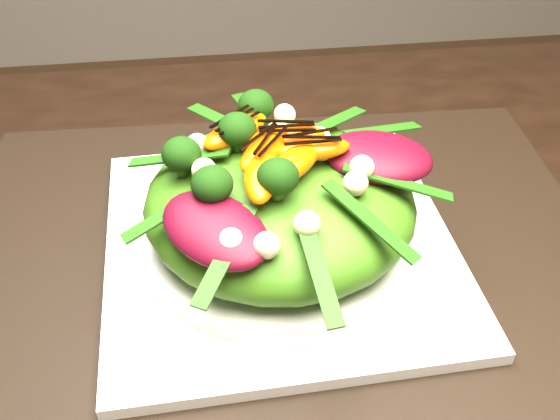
{
  "coord_description": "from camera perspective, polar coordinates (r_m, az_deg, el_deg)",
  "views": [
    {
      "loc": [
        -0.36,
        -0.26,
        1.11
      ],
      "look_at": [
        -0.31,
        0.11,
        0.8
      ],
      "focal_mm": 42.0,
      "sensor_mm": 36.0,
      "label": 1
    }
  ],
  "objects": [
    {
      "name": "placemat",
      "position": [
        0.52,
        -0.0,
        -3.65
      ],
      "size": [
        0.53,
        0.41,
        0.0
      ],
      "primitive_type": "cube",
      "rotation": [
        0.0,
        0.0,
        -0.04
      ],
      "color": "black",
      "rests_on": "dining_table"
    },
    {
      "name": "plate_base",
      "position": [
        0.52,
        -0.0,
        -3.07
      ],
      "size": [
        0.28,
        0.28,
        0.01
      ],
      "primitive_type": "cube",
      "rotation": [
        0.0,
        0.0,
        0.03
      ],
      "color": "silver",
      "rests_on": "placemat"
    },
    {
      "name": "salad_bowl",
      "position": [
        0.51,
        -0.0,
        -1.99
      ],
      "size": [
        0.24,
        0.24,
        0.02
      ],
      "primitive_type": "cylinder",
      "rotation": [
        0.0,
        0.0,
        0.13
      ],
      "color": "silver",
      "rests_on": "plate_base"
    },
    {
      "name": "lettuce_mound",
      "position": [
        0.49,
        -0.0,
        0.73
      ],
      "size": [
        0.21,
        0.21,
        0.07
      ],
      "primitive_type": "ellipsoid",
      "rotation": [
        0.0,
        0.0,
        0.04
      ],
      "color": "#3D6F14",
      "rests_on": "salad_bowl"
    },
    {
      "name": "radicchio_leaf",
      "position": [
        0.48,
        8.6,
        4.57
      ],
      "size": [
        0.09,
        0.06,
        0.02
      ],
      "primitive_type": "ellipsoid",
      "rotation": [
        0.0,
        0.0,
        -0.13
      ],
      "color": "#440715",
      "rests_on": "lettuce_mound"
    },
    {
      "name": "orange_segment",
      "position": [
        0.48,
        -2.29,
        6.01
      ],
      "size": [
        0.06,
        0.05,
        0.01
      ],
      "primitive_type": "ellipsoid",
      "rotation": [
        0.0,
        0.0,
        0.63
      ],
      "color": "#EB4D03",
      "rests_on": "lettuce_mound"
    },
    {
      "name": "broccoli_floret",
      "position": [
        0.49,
        -7.54,
        6.71
      ],
      "size": [
        0.04,
        0.04,
        0.04
      ],
      "primitive_type": "sphere",
      "rotation": [
        0.0,
        0.0,
        0.02
      ],
      "color": "black",
      "rests_on": "lettuce_mound"
    },
    {
      "name": "macadamia_nut",
      "position": [
        0.44,
        6.36,
        1.86
      ],
      "size": [
        0.02,
        0.02,
        0.02
      ],
      "primitive_type": "sphere",
      "rotation": [
        0.0,
        0.0,
        -0.1
      ],
      "color": "beige",
      "rests_on": "lettuce_mound"
    },
    {
      "name": "balsamic_drizzle",
      "position": [
        0.48,
        -2.32,
        6.83
      ],
      "size": [
        0.04,
        0.03,
        0.0
      ],
      "primitive_type": "cube",
      "rotation": [
        0.0,
        0.0,
        0.63
      ],
      "color": "black",
      "rests_on": "orange_segment"
    }
  ]
}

